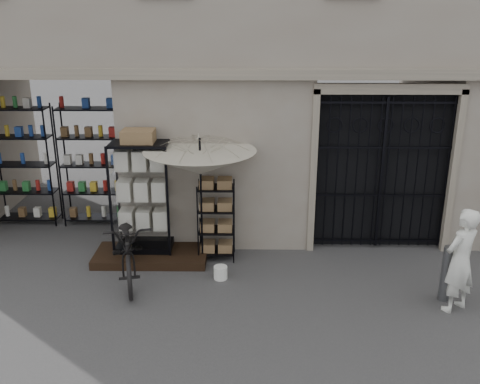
{
  "coord_description": "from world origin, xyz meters",
  "views": [
    {
      "loc": [
        -0.69,
        -7.14,
        4.3
      ],
      "look_at": [
        -0.8,
        1.4,
        1.35
      ],
      "focal_mm": 40.0,
      "sensor_mm": 36.0,
      "label": 1
    }
  ],
  "objects_px": {
    "shopkeeper": "(453,309)",
    "bicycle": "(131,277)",
    "white_bucket": "(221,273)",
    "steel_bollard": "(446,274)",
    "display_cabinet": "(142,202)",
    "wire_rack": "(216,222)",
    "market_umbrella": "(200,156)"
  },
  "relations": [
    {
      "from": "steel_bollard",
      "to": "shopkeeper",
      "type": "relative_size",
      "value": 0.56
    },
    {
      "from": "shopkeeper",
      "to": "bicycle",
      "type": "bearing_deg",
      "value": -43.15
    },
    {
      "from": "white_bucket",
      "to": "bicycle",
      "type": "bearing_deg",
      "value": 179.12
    },
    {
      "from": "steel_bollard",
      "to": "wire_rack",
      "type": "bearing_deg",
      "value": 158.11
    },
    {
      "from": "wire_rack",
      "to": "white_bucket",
      "type": "bearing_deg",
      "value": -95.81
    },
    {
      "from": "shopkeeper",
      "to": "white_bucket",
      "type": "bearing_deg",
      "value": -47.08
    },
    {
      "from": "white_bucket",
      "to": "bicycle",
      "type": "relative_size",
      "value": 0.11
    },
    {
      "from": "display_cabinet",
      "to": "steel_bollard",
      "type": "bearing_deg",
      "value": -3.8
    },
    {
      "from": "bicycle",
      "to": "shopkeeper",
      "type": "relative_size",
      "value": 1.3
    },
    {
      "from": "steel_bollard",
      "to": "display_cabinet",
      "type": "bearing_deg",
      "value": 162.93
    },
    {
      "from": "market_umbrella",
      "to": "display_cabinet",
      "type": "bearing_deg",
      "value": 168.94
    },
    {
      "from": "display_cabinet",
      "to": "steel_bollard",
      "type": "height_order",
      "value": "display_cabinet"
    },
    {
      "from": "display_cabinet",
      "to": "bicycle",
      "type": "xyz_separation_m",
      "value": [
        -0.1,
        -0.84,
        -1.04
      ]
    },
    {
      "from": "wire_rack",
      "to": "shopkeeper",
      "type": "xyz_separation_m",
      "value": [
        3.66,
        -1.72,
        -0.7
      ]
    },
    {
      "from": "wire_rack",
      "to": "white_bucket",
      "type": "distance_m",
      "value": 1.0
    },
    {
      "from": "bicycle",
      "to": "wire_rack",
      "type": "bearing_deg",
      "value": 15.51
    },
    {
      "from": "display_cabinet",
      "to": "white_bucket",
      "type": "bearing_deg",
      "value": -18.19
    },
    {
      "from": "display_cabinet",
      "to": "steel_bollard",
      "type": "xyz_separation_m",
      "value": [
        4.91,
        -1.51,
        -0.59
      ]
    },
    {
      "from": "white_bucket",
      "to": "shopkeeper",
      "type": "height_order",
      "value": "white_bucket"
    },
    {
      "from": "bicycle",
      "to": "display_cabinet",
      "type": "bearing_deg",
      "value": 69.82
    },
    {
      "from": "white_bucket",
      "to": "steel_bollard",
      "type": "height_order",
      "value": "steel_bollard"
    },
    {
      "from": "wire_rack",
      "to": "steel_bollard",
      "type": "relative_size",
      "value": 1.59
    },
    {
      "from": "wire_rack",
      "to": "bicycle",
      "type": "distance_m",
      "value": 1.76
    },
    {
      "from": "wire_rack",
      "to": "steel_bollard",
      "type": "bearing_deg",
      "value": -35.19
    },
    {
      "from": "wire_rack",
      "to": "shopkeeper",
      "type": "relative_size",
      "value": 0.88
    },
    {
      "from": "wire_rack",
      "to": "bicycle",
      "type": "height_order",
      "value": "wire_rack"
    },
    {
      "from": "market_umbrella",
      "to": "steel_bollard",
      "type": "relative_size",
      "value": 3.02
    },
    {
      "from": "market_umbrella",
      "to": "white_bucket",
      "type": "height_order",
      "value": "market_umbrella"
    },
    {
      "from": "market_umbrella",
      "to": "steel_bollard",
      "type": "height_order",
      "value": "market_umbrella"
    },
    {
      "from": "wire_rack",
      "to": "shopkeeper",
      "type": "distance_m",
      "value": 4.1
    },
    {
      "from": "bicycle",
      "to": "steel_bollard",
      "type": "distance_m",
      "value": 5.07
    },
    {
      "from": "wire_rack",
      "to": "white_bucket",
      "type": "height_order",
      "value": "wire_rack"
    }
  ]
}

